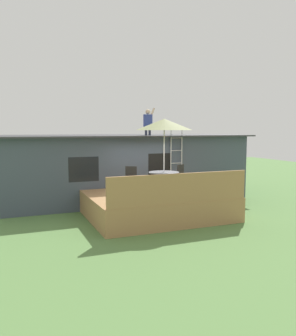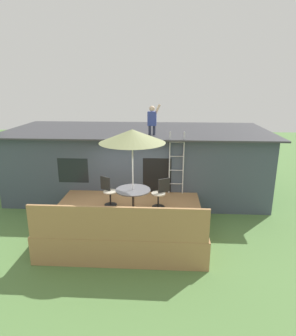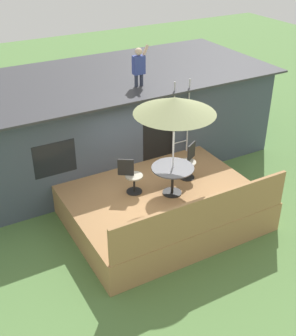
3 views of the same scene
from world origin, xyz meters
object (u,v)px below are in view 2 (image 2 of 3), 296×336
(patio_chair_left, at_px, (108,191))
(person_figure, at_px, (152,118))
(patio_umbrella, at_px, (132,136))
(patio_table, at_px, (133,195))
(step_ladder, at_px, (176,163))
(patio_chair_right, at_px, (160,193))

(patio_chair_left, bearing_deg, person_figure, 89.77)
(patio_umbrella, relative_size, person_figure, 2.29)
(patio_table, height_order, step_ladder, step_ladder)
(step_ladder, distance_m, person_figure, 1.88)
(patio_table, distance_m, step_ladder, 2.23)
(patio_table, relative_size, person_figure, 0.94)
(patio_umbrella, bearing_deg, patio_chair_right, 30.93)
(step_ladder, distance_m, patio_chair_right, 1.49)
(patio_umbrella, height_order, patio_chair_right, patio_umbrella)
(patio_table, relative_size, patio_umbrella, 0.41)
(patio_chair_left, distance_m, patio_chair_right, 1.66)
(person_figure, distance_m, patio_chair_left, 3.16)
(patio_umbrella, bearing_deg, person_figure, 79.94)
(patio_table, distance_m, person_figure, 3.24)
(patio_table, distance_m, patio_chair_right, 0.95)
(step_ladder, height_order, person_figure, person_figure)
(patio_table, xyz_separation_m, patio_umbrella, (0.00, 0.00, 1.76))
(person_figure, relative_size, patio_chair_left, 1.21)
(patio_umbrella, height_order, step_ladder, patio_umbrella)
(patio_table, distance_m, patio_umbrella, 1.76)
(person_figure, height_order, patio_chair_right, person_figure)
(patio_umbrella, distance_m, person_figure, 2.58)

